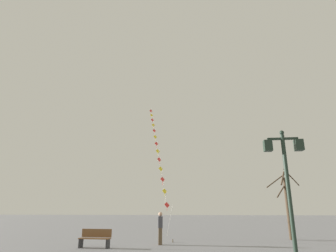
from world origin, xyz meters
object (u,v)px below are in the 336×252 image
Objects in this scene: kite_flyer at (160,227)px; bare_tree at (287,204)px; twin_lantern_lamp_post at (286,169)px; kite_train at (157,148)px; park_bench at (95,238)px.

kite_flyer is 8.70m from bare_tree.
twin_lantern_lamp_post reaches higher than bare_tree.
bare_tree is at bearing -76.46° from kite_flyer.
twin_lantern_lamp_post is at bearing -105.40° from bare_tree.
kite_train is at bearing 113.81° from twin_lantern_lamp_post.
kite_flyer is at bearing 32.42° from park_bench.
bare_tree reaches higher than kite_flyer.
bare_tree is 2.76× the size of park_bench.
kite_train reaches higher than park_bench.
park_bench is (-1.44, -11.27, -6.95)m from kite_train.
bare_tree is (9.53, -6.17, -5.23)m from kite_train.
kite_train is 13.32m from park_bench.
twin_lantern_lamp_post is 8.35m from kite_flyer.
bare_tree is at bearing -32.92° from kite_train.
bare_tree reaches higher than park_bench.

